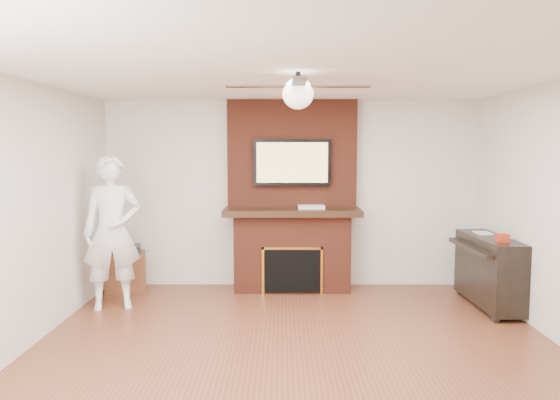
{
  "coord_description": "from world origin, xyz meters",
  "views": [
    {
      "loc": [
        -0.14,
        -4.6,
        1.87
      ],
      "look_at": [
        -0.15,
        0.9,
        1.34
      ],
      "focal_mm": 35.0,
      "sensor_mm": 36.0,
      "label": 1
    }
  ],
  "objects_px": {
    "side_table": "(126,269)",
    "piano": "(489,270)",
    "person": "(112,232)",
    "fireplace": "(292,214)"
  },
  "relations": [
    {
      "from": "side_table",
      "to": "piano",
      "type": "distance_m",
      "value": 4.57
    },
    {
      "from": "person",
      "to": "side_table",
      "type": "bearing_deg",
      "value": 79.09
    },
    {
      "from": "side_table",
      "to": "piano",
      "type": "bearing_deg",
      "value": -23.18
    },
    {
      "from": "fireplace",
      "to": "person",
      "type": "height_order",
      "value": "fireplace"
    },
    {
      "from": "fireplace",
      "to": "side_table",
      "type": "distance_m",
      "value": 2.32
    },
    {
      "from": "fireplace",
      "to": "side_table",
      "type": "xyz_separation_m",
      "value": [
        -2.2,
        -0.07,
        -0.72
      ]
    },
    {
      "from": "fireplace",
      "to": "piano",
      "type": "xyz_separation_m",
      "value": [
        2.3,
        -0.85,
        -0.55
      ]
    },
    {
      "from": "side_table",
      "to": "fireplace",
      "type": "bearing_deg",
      "value": -11.5
    },
    {
      "from": "fireplace",
      "to": "person",
      "type": "xyz_separation_m",
      "value": [
        -2.1,
        -0.91,
        -0.1
      ]
    },
    {
      "from": "side_table",
      "to": "piano",
      "type": "relative_size",
      "value": 0.48
    }
  ]
}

